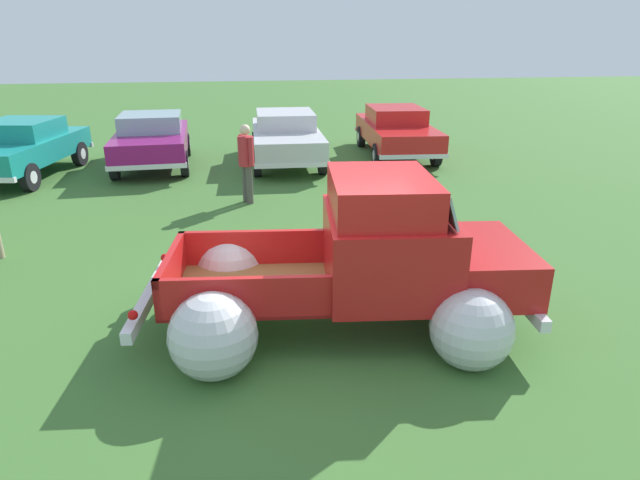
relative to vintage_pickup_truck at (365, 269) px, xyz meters
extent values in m
plane|color=#3D6B2D|center=(-0.39, 0.04, -0.76)|extent=(80.00, 80.00, 0.00)
cylinder|color=black|center=(1.15, 0.75, -0.38)|extent=(0.78, 0.30, 0.76)
cylinder|color=silver|center=(1.15, 0.75, -0.38)|extent=(0.37, 0.27, 0.34)
cylinder|color=black|center=(0.96, -0.98, -0.38)|extent=(0.78, 0.30, 0.76)
cylinder|color=silver|center=(0.96, -0.98, -0.38)|extent=(0.37, 0.27, 0.34)
cylinder|color=black|center=(-1.63, 1.05, -0.38)|extent=(0.78, 0.30, 0.76)
cylinder|color=silver|center=(-1.63, 1.05, -0.38)|extent=(0.37, 0.27, 0.34)
cylinder|color=black|center=(-1.82, -0.68, -0.38)|extent=(0.78, 0.30, 0.76)
cylinder|color=silver|center=(-1.82, -0.68, -0.38)|extent=(0.37, 0.27, 0.34)
sphere|color=silver|center=(-1.63, 1.10, -0.32)|extent=(1.06, 1.06, 0.96)
sphere|color=silver|center=(-1.83, -0.73, -0.32)|extent=(1.06, 1.06, 0.96)
cube|color=olive|center=(-1.33, 0.14, -0.22)|extent=(2.20, 1.75, 0.04)
cube|color=red|center=(-1.25, 0.87, 0.01)|extent=(2.05, 0.30, 0.50)
cube|color=red|center=(-1.41, -0.58, 0.01)|extent=(2.05, 0.30, 0.50)
cube|color=red|center=(-0.35, 0.04, 0.01)|extent=(0.24, 1.54, 0.50)
cube|color=red|center=(-2.31, 0.25, 0.01)|extent=(0.24, 1.54, 0.50)
cube|color=red|center=(0.26, -0.03, 0.24)|extent=(1.62, 1.85, 0.95)
cube|color=red|center=(0.16, -0.02, 0.94)|extent=(1.31, 1.65, 0.45)
cube|color=#8CADB7|center=(0.80, -0.09, 0.92)|extent=(0.30, 1.47, 0.38)
cube|color=red|center=(1.30, -0.14, 0.04)|extent=(1.42, 1.74, 0.55)
sphere|color=silver|center=(1.15, 0.78, -0.34)|extent=(1.01, 1.01, 0.92)
sphere|color=silver|center=(0.96, -1.01, -0.34)|extent=(1.01, 1.01, 0.92)
cube|color=silver|center=(-2.61, 0.28, -0.30)|extent=(0.33, 1.98, 0.14)
cube|color=silver|center=(1.84, -0.20, -0.30)|extent=(0.33, 1.98, 0.14)
sphere|color=red|center=(-2.49, 1.06, -0.12)|extent=(0.12, 0.12, 0.11)
sphere|color=red|center=(-2.66, -0.51, -0.12)|extent=(0.12, 0.12, 0.11)
cylinder|color=black|center=(-6.24, 7.36, -0.43)|extent=(0.31, 0.69, 0.66)
cylinder|color=silver|center=(-6.24, 7.36, -0.43)|extent=(0.26, 0.33, 0.30)
cylinder|color=black|center=(-5.76, 10.00, -0.43)|extent=(0.31, 0.69, 0.66)
cylinder|color=silver|center=(-5.76, 10.00, -0.43)|extent=(0.26, 0.33, 0.30)
cylinder|color=black|center=(-7.44, 10.30, -0.43)|extent=(0.31, 0.69, 0.66)
cylinder|color=silver|center=(-7.44, 10.30, -0.43)|extent=(0.26, 0.33, 0.30)
cube|color=teal|center=(-6.84, 8.83, -0.05)|extent=(2.54, 4.45, 0.55)
cube|color=teal|center=(-6.81, 8.99, 0.45)|extent=(1.87, 2.02, 0.45)
cube|color=silver|center=(-6.47, 10.85, -0.31)|extent=(1.87, 0.43, 0.12)
cylinder|color=black|center=(-2.76, 8.22, -0.43)|extent=(0.23, 0.67, 0.66)
cylinder|color=silver|center=(-2.76, 8.22, -0.43)|extent=(0.23, 0.31, 0.30)
cylinder|color=black|center=(-4.48, 8.14, -0.43)|extent=(0.23, 0.67, 0.66)
cylinder|color=silver|center=(-4.48, 8.14, -0.43)|extent=(0.23, 0.31, 0.30)
cylinder|color=black|center=(-2.88, 10.87, -0.43)|extent=(0.23, 0.67, 0.66)
cylinder|color=silver|center=(-2.88, 10.87, -0.43)|extent=(0.23, 0.31, 0.30)
cylinder|color=black|center=(-4.61, 10.79, -0.43)|extent=(0.23, 0.67, 0.66)
cylinder|color=silver|center=(-4.61, 10.79, -0.43)|extent=(0.23, 0.31, 0.30)
cube|color=#8C1466|center=(-3.68, 9.50, -0.05)|extent=(2.03, 4.23, 0.55)
cube|color=#8CADB7|center=(-3.69, 9.67, 0.45)|extent=(1.68, 1.81, 0.45)
cube|color=silver|center=(-3.78, 11.54, -0.31)|extent=(1.91, 0.19, 0.12)
cube|color=silver|center=(-3.59, 7.47, -0.31)|extent=(1.91, 0.19, 0.12)
cylinder|color=black|center=(0.80, 7.85, -0.43)|extent=(0.22, 0.67, 0.66)
cylinder|color=silver|center=(0.80, 7.85, -0.43)|extent=(0.22, 0.30, 0.30)
cylinder|color=black|center=(-0.90, 7.91, -0.43)|extent=(0.22, 0.67, 0.66)
cylinder|color=silver|center=(-0.90, 7.91, -0.43)|extent=(0.22, 0.30, 0.30)
cylinder|color=black|center=(0.91, 10.80, -0.43)|extent=(0.22, 0.67, 0.66)
cylinder|color=silver|center=(0.91, 10.80, -0.43)|extent=(0.22, 0.30, 0.30)
cylinder|color=black|center=(-0.79, 10.86, -0.43)|extent=(0.22, 0.67, 0.66)
cylinder|color=silver|center=(-0.79, 10.86, -0.43)|extent=(0.22, 0.30, 0.30)
cube|color=silver|center=(0.00, 9.36, -0.05)|extent=(1.99, 4.68, 0.55)
cube|color=silver|center=(0.01, 9.54, 0.45)|extent=(1.65, 2.00, 0.45)
cube|color=silver|center=(0.09, 11.62, -0.31)|extent=(1.88, 0.17, 0.12)
cube|color=silver|center=(-0.08, 7.09, -0.31)|extent=(1.88, 0.17, 0.12)
cylinder|color=black|center=(4.09, 8.29, -0.43)|extent=(0.25, 0.67, 0.66)
cylinder|color=silver|center=(4.09, 8.29, -0.43)|extent=(0.24, 0.31, 0.30)
cylinder|color=black|center=(2.44, 8.43, -0.43)|extent=(0.25, 0.67, 0.66)
cylinder|color=silver|center=(2.44, 8.43, -0.43)|extent=(0.24, 0.31, 0.30)
cylinder|color=black|center=(4.34, 11.25, -0.43)|extent=(0.25, 0.67, 0.66)
cylinder|color=silver|center=(4.34, 11.25, -0.43)|extent=(0.24, 0.31, 0.30)
cylinder|color=black|center=(2.68, 11.39, -0.43)|extent=(0.25, 0.67, 0.66)
cylinder|color=silver|center=(2.68, 11.39, -0.43)|extent=(0.24, 0.31, 0.30)
cube|color=red|center=(3.39, 9.84, -0.05)|extent=(2.16, 4.77, 0.55)
cube|color=red|center=(3.40, 10.02, 0.45)|extent=(1.70, 2.07, 0.45)
cube|color=silver|center=(3.58, 12.11, -0.31)|extent=(1.84, 0.25, 0.12)
cube|color=silver|center=(3.20, 7.57, -0.31)|extent=(1.84, 0.25, 0.12)
cylinder|color=#4C4742|center=(-1.27, 5.66, -0.35)|extent=(0.20, 0.20, 0.82)
cylinder|color=#4C4742|center=(-1.20, 5.51, -0.35)|extent=(0.20, 0.20, 0.82)
cylinder|color=#B2262D|center=(-1.23, 5.59, 0.38)|extent=(0.45, 0.45, 0.62)
cylinder|color=#B2262D|center=(-1.33, 5.79, 0.41)|extent=(0.12, 0.12, 0.59)
cylinder|color=#B2262D|center=(-1.14, 5.39, 0.41)|extent=(0.12, 0.12, 0.59)
sphere|color=beige|center=(-1.23, 5.59, 0.83)|extent=(0.30, 0.30, 0.22)
camera|label=1|loc=(-1.51, -5.79, 2.65)|focal=30.04mm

